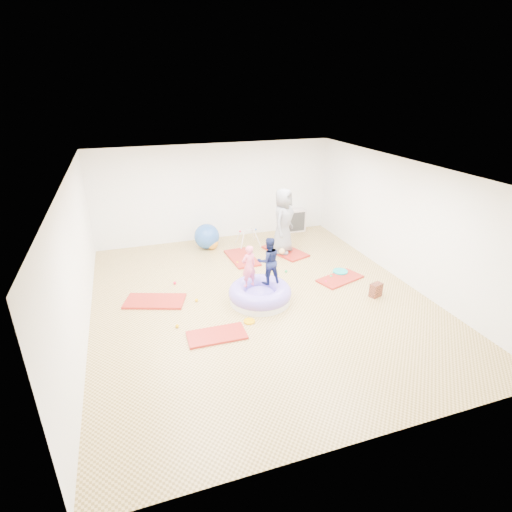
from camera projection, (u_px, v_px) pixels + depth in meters
name	position (u px, v px, depth m)	size (l,w,h in m)	color
room	(261.00, 239.00, 8.16)	(7.01, 8.01, 2.81)	tan
gym_mat_front_left	(217.00, 335.00, 7.43)	(1.09, 0.54, 0.05)	maroon
gym_mat_mid_left	(155.00, 301.00, 8.58)	(1.26, 0.63, 0.05)	maroon
gym_mat_center_back	(242.00, 258.00, 10.70)	(1.26, 0.63, 0.05)	maroon
gym_mat_right	(340.00, 279.00, 9.57)	(1.11, 0.55, 0.05)	maroon
gym_mat_rear_right	(285.00, 251.00, 11.12)	(1.31, 0.66, 0.05)	maroon
inflatable_cushion	(260.00, 294.00, 8.57)	(1.35, 1.35, 0.43)	white
child_pink	(249.00, 264.00, 8.34)	(0.34, 0.22, 0.93)	#F06282
child_navy	(269.00, 259.00, 8.45)	(0.51, 0.40, 1.05)	#121A44
adult_caregiver	(283.00, 221.00, 10.69)	(0.87, 0.56, 1.77)	slate
infant	(280.00, 250.00, 10.85)	(0.35, 0.36, 0.21)	#91A4C9
ball_pit_balls	(250.00, 284.00, 9.28)	(3.92, 2.54, 0.07)	#F31436
exercise_ball_blue	(207.00, 236.00, 11.27)	(0.71, 0.71, 0.71)	#2654A4
exercise_ball_orange	(212.00, 243.00, 11.26)	(0.38, 0.38, 0.38)	orange
infant_play_gym	(248.00, 235.00, 11.45)	(0.63, 0.60, 0.48)	silver
cube_shelf	(294.00, 220.00, 12.59)	(0.70, 0.35, 0.70)	silver
balance_disc	(340.00, 272.00, 9.86)	(0.36, 0.36, 0.08)	#0BB0AA
backpack	(376.00, 290.00, 8.77)	(0.27, 0.17, 0.31)	#B2492A
yellow_toy	(249.00, 321.00, 7.87)	(0.22, 0.22, 0.03)	#ECAA00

